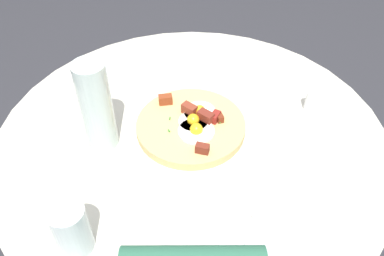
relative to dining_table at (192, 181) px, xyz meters
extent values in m
cylinder|color=beige|center=(0.00, 0.00, 0.17)|extent=(0.97, 0.97, 0.03)
cylinder|color=#333338|center=(0.00, 0.00, -0.21)|extent=(0.12, 0.12, 0.72)
cylinder|color=silver|center=(0.00, 0.01, 0.19)|extent=(0.31, 0.31, 0.01)
cylinder|color=tan|center=(0.00, 0.01, 0.20)|extent=(0.27, 0.27, 0.02)
cylinder|color=white|center=(0.01, 0.01, 0.22)|extent=(0.07, 0.07, 0.01)
sphere|color=yellow|center=(0.01, 0.01, 0.22)|extent=(0.03, 0.03, 0.03)
cylinder|color=white|center=(0.00, -0.03, 0.22)|extent=(0.09, 0.09, 0.01)
sphere|color=yellow|center=(0.00, -0.03, 0.22)|extent=(0.03, 0.03, 0.03)
cylinder|color=white|center=(0.03, 0.03, 0.22)|extent=(0.08, 0.08, 0.01)
sphere|color=yellow|center=(0.03, 0.03, 0.22)|extent=(0.03, 0.03, 0.03)
cube|color=maroon|center=(0.01, 0.04, 0.23)|extent=(0.04, 0.04, 0.03)
cube|color=maroon|center=(0.07, -0.01, 0.22)|extent=(0.02, 0.03, 0.02)
cube|color=brown|center=(-0.03, 0.10, 0.23)|extent=(0.04, 0.03, 0.02)
cube|color=maroon|center=(0.04, 0.00, 0.23)|extent=(0.04, 0.04, 0.03)
cube|color=maroon|center=(0.06, -0.01, 0.23)|extent=(0.03, 0.03, 0.02)
cube|color=maroon|center=(-0.01, -0.09, 0.22)|extent=(0.03, 0.03, 0.02)
cube|color=#387F2D|center=(0.07, -0.02, 0.22)|extent=(0.01, 0.00, 0.00)
cube|color=#387F2D|center=(-0.04, 0.04, 0.22)|extent=(0.01, 0.01, 0.00)
cube|color=#387F2D|center=(-0.06, 0.00, 0.22)|extent=(0.00, 0.01, 0.00)
cylinder|color=white|center=(-0.06, 0.36, 0.19)|extent=(0.16, 0.16, 0.01)
cube|color=silver|center=(0.01, -0.36, 0.19)|extent=(0.04, 0.18, 0.00)
cylinder|color=silver|center=(-0.32, -0.19, 0.24)|extent=(0.07, 0.07, 0.11)
cylinder|color=silver|center=(-0.21, 0.06, 0.29)|extent=(0.07, 0.07, 0.23)
cylinder|color=white|center=(0.32, -0.03, 0.21)|extent=(0.03, 0.03, 0.06)
camera|label=1|loc=(-0.28, -0.66, 0.90)|focal=38.35mm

